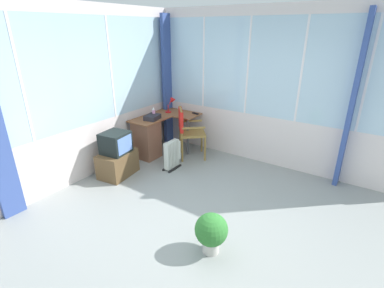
{
  "coord_description": "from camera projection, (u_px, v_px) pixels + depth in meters",
  "views": [
    {
      "loc": [
        -2.6,
        -1.61,
        2.4
      ],
      "look_at": [
        0.61,
        0.55,
        0.81
      ],
      "focal_mm": 26.56,
      "sensor_mm": 36.0,
      "label": 1
    }
  ],
  "objects": [
    {
      "name": "ground",
      "position": [
        201.0,
        226.0,
        3.75
      ],
      "size": [
        5.52,
        5.65,
        0.06
      ],
      "primitive_type": "cube",
      "color": "gray"
    },
    {
      "name": "north_window_panel",
      "position": [
        75.0,
        98.0,
        4.43
      ],
      "size": [
        4.52,
        0.07,
        2.77
      ],
      "color": "silver",
      "rests_on": "ground"
    },
    {
      "name": "east_window_panel",
      "position": [
        272.0,
        90.0,
        4.97
      ],
      "size": [
        0.07,
        4.65,
        2.77
      ],
      "color": "silver",
      "rests_on": "ground"
    },
    {
      "name": "curtain_corner",
      "position": [
        168.0,
        82.0,
        6.04
      ],
      "size": [
        0.29,
        0.08,
        2.67
      ],
      "primitive_type": "cube",
      "rotation": [
        0.0,
        0.0,
        0.03
      ],
      "color": "#385096",
      "rests_on": "ground"
    },
    {
      "name": "curtain_east_far",
      "position": [
        353.0,
        104.0,
        4.26
      ],
      "size": [
        0.29,
        0.07,
        2.67
      ],
      "primitive_type": "cube",
      "rotation": [
        0.0,
        0.0,
        -0.01
      ],
      "color": "#385096",
      "rests_on": "ground"
    },
    {
      "name": "desk",
      "position": [
        149.0,
        136.0,
        5.6
      ],
      "size": [
        1.28,
        0.91,
        0.76
      ],
      "color": "brown",
      "rests_on": "ground"
    },
    {
      "name": "desk_lamp",
      "position": [
        172.0,
        102.0,
        5.9
      ],
      "size": [
        0.23,
        0.2,
        0.32
      ],
      "color": "red",
      "rests_on": "desk"
    },
    {
      "name": "tv_remote",
      "position": [
        195.0,
        113.0,
        5.83
      ],
      "size": [
        0.07,
        0.16,
        0.02
      ],
      "primitive_type": "cube",
      "rotation": [
        0.0,
        0.0,
        -0.16
      ],
      "color": "black",
      "rests_on": "desk"
    },
    {
      "name": "spray_bottle",
      "position": [
        154.0,
        113.0,
        5.55
      ],
      "size": [
        0.06,
        0.06,
        0.22
      ],
      "color": "pink",
      "rests_on": "desk"
    },
    {
      "name": "paper_tray",
      "position": [
        152.0,
        117.0,
        5.47
      ],
      "size": [
        0.34,
        0.28,
        0.09
      ],
      "primitive_type": "cube",
      "rotation": [
        0.0,
        0.0,
        0.2
      ],
      "color": "#28272E",
      "rests_on": "desk"
    },
    {
      "name": "wooden_armchair",
      "position": [
        186.0,
        127.0,
        5.47
      ],
      "size": [
        0.68,
        0.68,
        0.99
      ],
      "color": "olive",
      "rests_on": "ground"
    },
    {
      "name": "tv_on_stand",
      "position": [
        117.0,
        157.0,
        4.88
      ],
      "size": [
        0.69,
        0.52,
        0.79
      ],
      "color": "brown",
      "rests_on": "ground"
    },
    {
      "name": "space_heater",
      "position": [
        173.0,
        154.0,
        5.15
      ],
      "size": [
        0.39,
        0.18,
        0.53
      ],
      "color": "silver",
      "rests_on": "ground"
    },
    {
      "name": "potted_plant",
      "position": [
        211.0,
        231.0,
        3.18
      ],
      "size": [
        0.38,
        0.38,
        0.49
      ],
      "color": "beige",
      "rests_on": "ground"
    }
  ]
}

